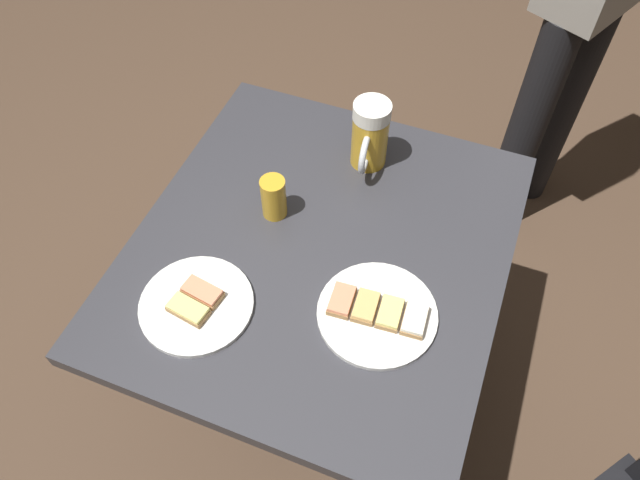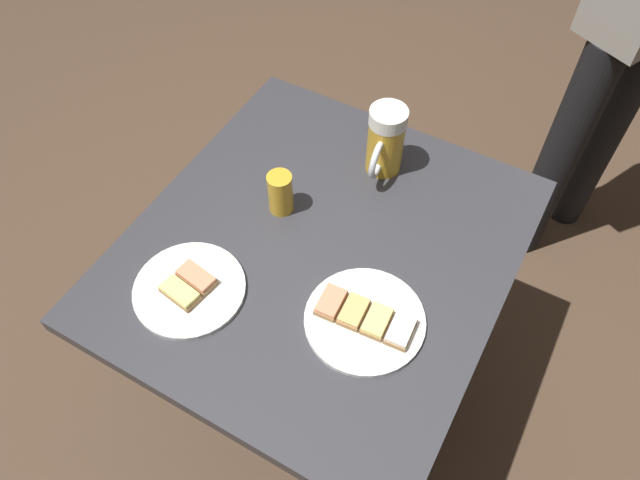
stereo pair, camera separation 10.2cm
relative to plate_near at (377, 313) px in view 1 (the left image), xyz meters
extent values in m
plane|color=#4C3828|center=(-0.16, 0.11, -0.73)|extent=(6.00, 6.00, 0.00)
cylinder|color=black|center=(-0.16, 0.11, -0.72)|extent=(0.44, 0.44, 0.01)
cylinder|color=black|center=(-0.16, 0.11, -0.37)|extent=(0.09, 0.09, 0.69)
cube|color=#333338|center=(-0.16, 0.11, -0.03)|extent=(0.74, 0.81, 0.04)
cylinder|color=white|center=(0.00, 0.00, 0.00)|extent=(0.23, 0.23, 0.01)
cube|color=#9E7547|center=(-0.07, 0.00, 0.01)|extent=(0.05, 0.07, 0.01)
cube|color=#EA8E66|center=(-0.07, 0.00, 0.02)|extent=(0.04, 0.07, 0.01)
cube|color=#9E7547|center=(-0.02, 0.00, 0.01)|extent=(0.05, 0.07, 0.01)
cube|color=#E5B266|center=(-0.02, 0.00, 0.02)|extent=(0.04, 0.07, 0.01)
cube|color=#9E7547|center=(0.02, 0.00, 0.01)|extent=(0.05, 0.07, 0.01)
cube|color=#EFE07A|center=(0.02, 0.00, 0.02)|extent=(0.04, 0.07, 0.01)
cube|color=#9E7547|center=(0.07, 0.00, 0.01)|extent=(0.05, 0.07, 0.01)
cube|color=white|center=(0.07, 0.00, 0.02)|extent=(0.04, 0.07, 0.01)
cylinder|color=white|center=(-0.32, -0.10, 0.00)|extent=(0.22, 0.22, 0.01)
cube|color=#9E7547|center=(-0.32, -0.08, 0.01)|extent=(0.08, 0.05, 0.01)
cube|color=#EA8E66|center=(-0.32, -0.08, 0.02)|extent=(0.08, 0.05, 0.01)
cube|color=#9E7547|center=(-0.33, -0.13, 0.01)|extent=(0.08, 0.05, 0.01)
cube|color=#EFE07A|center=(-0.33, -0.13, 0.02)|extent=(0.08, 0.05, 0.01)
cylinder|color=gold|center=(-0.14, 0.37, 0.06)|extent=(0.08, 0.08, 0.13)
cylinder|color=white|center=(-0.14, 0.37, 0.14)|extent=(0.08, 0.08, 0.03)
torus|color=silver|center=(-0.14, 0.32, 0.06)|extent=(0.02, 0.09, 0.09)
cylinder|color=gold|center=(-0.28, 0.16, 0.04)|extent=(0.05, 0.05, 0.10)
cylinder|color=black|center=(0.20, 0.94, -0.32)|extent=(0.11, 0.11, 0.82)
cylinder|color=black|center=(0.29, 1.13, -0.32)|extent=(0.11, 0.11, 0.82)
camera|label=1|loc=(0.10, -0.56, 0.98)|focal=33.84mm
camera|label=2|loc=(0.19, -0.51, 0.98)|focal=33.84mm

